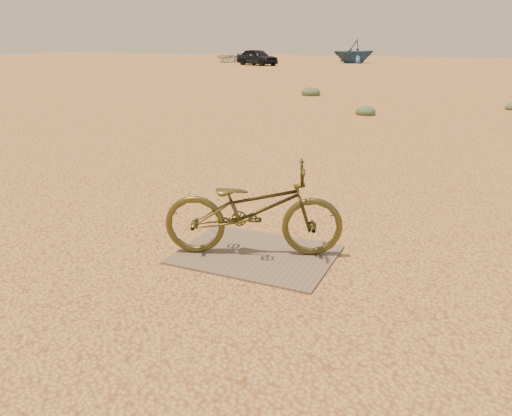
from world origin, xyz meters
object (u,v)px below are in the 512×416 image
at_px(plywood_board, 256,254).
at_px(boat_far_left, 354,51).
at_px(car, 257,57).
at_px(boat_near_left, 228,57).
at_px(bicycle, 253,209).

relative_size(plywood_board, boat_far_left, 0.39).
bearing_deg(car, boat_near_left, 69.66).
relative_size(boat_near_left, boat_far_left, 1.18).
distance_m(bicycle, boat_near_left, 43.95).
bearing_deg(plywood_board, boat_far_left, 102.25).
bearing_deg(car, plywood_board, -133.68).
distance_m(boat_near_left, boat_far_left, 11.46).
bearing_deg(car, boat_far_left, -19.30).
bearing_deg(boat_near_left, bicycle, -74.09).
relative_size(bicycle, car, 0.46).
bearing_deg(bicycle, boat_near_left, 6.07).
height_order(plywood_board, boat_far_left, boat_far_left).
height_order(boat_near_left, boat_far_left, boat_far_left).
height_order(bicycle, car, car).
relative_size(bicycle, boat_far_left, 0.45).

